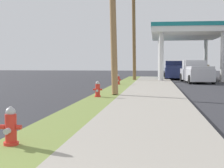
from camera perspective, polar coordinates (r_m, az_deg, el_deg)
fire_hydrant_nearest at (r=7.00m, az=-16.29°, el=-6.99°), size 0.42×0.38×0.74m
fire_hydrant_second at (r=16.31m, az=-2.38°, el=-0.98°), size 0.42×0.38×0.74m
fire_hydrant_third at (r=25.97m, az=1.04°, el=0.65°), size 0.42×0.37×0.74m
utility_pole_background at (r=33.29m, az=3.62°, el=8.50°), size 0.56×1.38×8.91m
car_tan_by_near_pump at (r=34.69m, az=14.10°, el=1.69°), size 1.99×4.52×1.57m
car_teal_by_far_pump at (r=41.49m, az=10.06°, el=2.01°), size 2.03×4.54×1.57m
truck_silver_at_forecourt at (r=31.22m, az=13.68°, el=1.88°), size 2.53×5.55×1.97m
truck_navy_on_apron at (r=37.91m, az=10.19°, el=2.17°), size 2.18×5.42×1.97m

